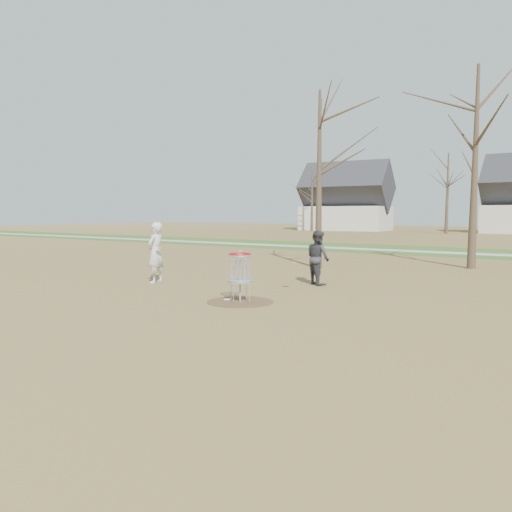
{
  "coord_description": "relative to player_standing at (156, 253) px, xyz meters",
  "views": [
    {
      "loc": [
        7.73,
        -10.68,
        2.39
      ],
      "look_at": [
        -0.5,
        1.5,
        1.1
      ],
      "focal_mm": 35.0,
      "sensor_mm": 36.0,
      "label": 1
    }
  ],
  "objects": [
    {
      "name": "ground",
      "position": [
        4.5,
        -1.34,
        -1.03
      ],
      "size": [
        160.0,
        160.0,
        0.0
      ],
      "primitive_type": "plane",
      "color": "brown",
      "rests_on": "ground"
    },
    {
      "name": "green_band",
      "position": [
        4.5,
        19.66,
        -1.02
      ],
      "size": [
        160.0,
        8.0,
        0.01
      ],
      "primitive_type": "cube",
      "color": "#2D5119",
      "rests_on": "ground"
    },
    {
      "name": "footpath",
      "position": [
        4.5,
        18.66,
        -1.01
      ],
      "size": [
        160.0,
        1.5,
        0.01
      ],
      "primitive_type": "cube",
      "color": "#9E9E99",
      "rests_on": "green_band"
    },
    {
      "name": "dirt_circle",
      "position": [
        4.5,
        -1.34,
        -1.02
      ],
      "size": [
        1.8,
        1.8,
        0.01
      ],
      "primitive_type": "cylinder",
      "color": "#47331E",
      "rests_on": "ground"
    },
    {
      "name": "player_standing",
      "position": [
        0.0,
        0.0,
        0.0
      ],
      "size": [
        0.64,
        0.84,
        2.06
      ],
      "primitive_type": "imported",
      "rotation": [
        0.0,
        0.0,
        -1.37
      ],
      "color": "silver",
      "rests_on": "ground"
    },
    {
      "name": "player_throwing",
      "position": [
        4.75,
        2.7,
        -0.13
      ],
      "size": [
        1.1,
        1.04,
        1.8
      ],
      "primitive_type": "imported",
      "rotation": [
        0.0,
        0.0,
        2.58
      ],
      "color": "#333237",
      "rests_on": "ground"
    },
    {
      "name": "disc_grounded",
      "position": [
        4.04,
        -1.29,
        -1.01
      ],
      "size": [
        0.22,
        0.22,
        0.02
      ],
      "primitive_type": "cylinder",
      "color": "silver",
      "rests_on": "dirt_circle"
    },
    {
      "name": "discs_in_play",
      "position": [
        2.67,
        0.52,
        0.04
      ],
      "size": [
        4.59,
        1.56,
        0.49
      ],
      "color": "orange",
      "rests_on": "ground"
    },
    {
      "name": "disc_golf_basket",
      "position": [
        4.5,
        -1.34,
        -0.12
      ],
      "size": [
        0.64,
        0.64,
        1.35
      ],
      "color": "#9EA3AD",
      "rests_on": "ground"
    },
    {
      "name": "bare_trees",
      "position": [
        6.28,
        34.44,
        4.32
      ],
      "size": [
        52.62,
        44.98,
        9.0
      ],
      "color": "#382B1E",
      "rests_on": "ground"
    }
  ]
}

